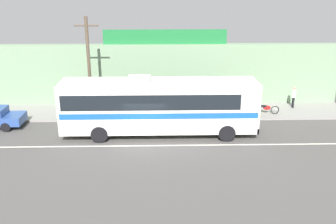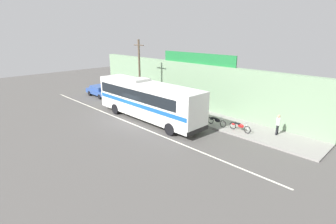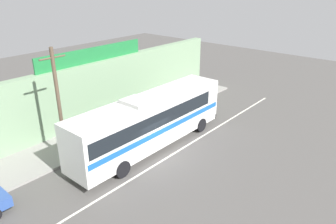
{
  "view_description": "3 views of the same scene",
  "coord_description": "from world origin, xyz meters",
  "px_view_note": "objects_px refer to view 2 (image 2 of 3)",
  "views": [
    {
      "loc": [
        0.88,
        -21.95,
        9.55
      ],
      "look_at": [
        1.46,
        1.12,
        1.48
      ],
      "focal_mm": 40.93,
      "sensor_mm": 36.0,
      "label": 1
    },
    {
      "loc": [
        18.78,
        -13.8,
        8.07
      ],
      "look_at": [
        2.94,
        1.63,
        1.09
      ],
      "focal_mm": 27.52,
      "sensor_mm": 36.0,
      "label": 2
    },
    {
      "loc": [
        -12.99,
        -12.43,
        10.76
      ],
      "look_at": [
        3.11,
        1.36,
        1.77
      ],
      "focal_mm": 34.18,
      "sensor_mm": 36.0,
      "label": 3
    }
  ],
  "objects_px": {
    "intercity_bus": "(147,99)",
    "motorcycle_purple": "(240,126)",
    "utility_pole": "(139,71)",
    "motorcycle_green": "(216,121)",
    "pedestrian_far_right": "(278,123)",
    "pedestrian_near_shop": "(110,83)",
    "parked_car": "(100,91)"
  },
  "relations": [
    {
      "from": "utility_pole",
      "to": "pedestrian_near_shop",
      "type": "relative_size",
      "value": 4.4
    },
    {
      "from": "motorcycle_green",
      "to": "pedestrian_near_shop",
      "type": "bearing_deg",
      "value": 175.95
    },
    {
      "from": "motorcycle_green",
      "to": "pedestrian_far_right",
      "type": "height_order",
      "value": "pedestrian_far_right"
    },
    {
      "from": "motorcycle_purple",
      "to": "parked_car",
      "type": "bearing_deg",
      "value": -174.57
    },
    {
      "from": "parked_car",
      "to": "pedestrian_near_shop",
      "type": "height_order",
      "value": "pedestrian_near_shop"
    },
    {
      "from": "intercity_bus",
      "to": "pedestrian_near_shop",
      "type": "distance_m",
      "value": 14.34
    },
    {
      "from": "pedestrian_near_shop",
      "to": "pedestrian_far_right",
      "type": "xyz_separation_m",
      "value": [
        23.96,
        0.32,
        0.04
      ]
    },
    {
      "from": "intercity_bus",
      "to": "motorcycle_purple",
      "type": "height_order",
      "value": "intercity_bus"
    },
    {
      "from": "parked_car",
      "to": "motorcycle_purple",
      "type": "height_order",
      "value": "parked_car"
    },
    {
      "from": "utility_pole",
      "to": "motorcycle_purple",
      "type": "height_order",
      "value": "utility_pole"
    },
    {
      "from": "motorcycle_purple",
      "to": "pedestrian_far_right",
      "type": "xyz_separation_m",
      "value": [
        2.51,
        1.44,
        0.54
      ]
    },
    {
      "from": "parked_car",
      "to": "pedestrian_far_right",
      "type": "xyz_separation_m",
      "value": [
        21.67,
        3.26,
        0.37
      ]
    },
    {
      "from": "parked_car",
      "to": "motorcycle_green",
      "type": "bearing_deg",
      "value": 5.27
    },
    {
      "from": "motorcycle_purple",
      "to": "pedestrian_near_shop",
      "type": "xyz_separation_m",
      "value": [
        -21.46,
        1.12,
        0.5
      ]
    },
    {
      "from": "motorcycle_green",
      "to": "utility_pole",
      "type": "bearing_deg",
      "value": -178.87
    },
    {
      "from": "motorcycle_green",
      "to": "intercity_bus",
      "type": "bearing_deg",
      "value": -151.7
    },
    {
      "from": "parked_car",
      "to": "pedestrian_near_shop",
      "type": "xyz_separation_m",
      "value": [
        -2.29,
        2.94,
        0.33
      ]
    },
    {
      "from": "motorcycle_purple",
      "to": "pedestrian_far_right",
      "type": "bearing_deg",
      "value": 29.85
    },
    {
      "from": "motorcycle_purple",
      "to": "pedestrian_near_shop",
      "type": "height_order",
      "value": "pedestrian_near_shop"
    },
    {
      "from": "intercity_bus",
      "to": "utility_pole",
      "type": "xyz_separation_m",
      "value": [
        -4.68,
        2.88,
        1.74
      ]
    },
    {
      "from": "parked_car",
      "to": "motorcycle_green",
      "type": "xyz_separation_m",
      "value": [
        17.03,
        1.57,
        -0.17
      ]
    },
    {
      "from": "pedestrian_near_shop",
      "to": "utility_pole",
      "type": "bearing_deg",
      "value": -10.01
    },
    {
      "from": "utility_pole",
      "to": "motorcycle_green",
      "type": "relative_size",
      "value": 3.69
    },
    {
      "from": "motorcycle_purple",
      "to": "motorcycle_green",
      "type": "relative_size",
      "value": 1.02
    },
    {
      "from": "motorcycle_green",
      "to": "pedestrian_far_right",
      "type": "distance_m",
      "value": 4.97
    },
    {
      "from": "utility_pole",
      "to": "motorcycle_green",
      "type": "xyz_separation_m",
      "value": [
        10.41,
        0.2,
        -3.24
      ]
    },
    {
      "from": "utility_pole",
      "to": "pedestrian_far_right",
      "type": "bearing_deg",
      "value": 7.17
    },
    {
      "from": "pedestrian_far_right",
      "to": "intercity_bus",
      "type": "bearing_deg",
      "value": -155.28
    },
    {
      "from": "intercity_bus",
      "to": "pedestrian_far_right",
      "type": "height_order",
      "value": "intercity_bus"
    },
    {
      "from": "parked_car",
      "to": "utility_pole",
      "type": "relative_size",
      "value": 0.62
    },
    {
      "from": "intercity_bus",
      "to": "pedestrian_far_right",
      "type": "xyz_separation_m",
      "value": [
        10.37,
        4.77,
        -0.96
      ]
    },
    {
      "from": "parked_car",
      "to": "motorcycle_purple",
      "type": "relative_size",
      "value": 2.23
    }
  ]
}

